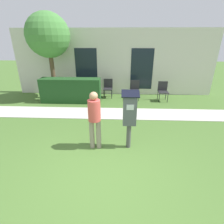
{
  "coord_description": "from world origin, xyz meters",
  "views": [
    {
      "loc": [
        0.31,
        -2.92,
        2.79
      ],
      "look_at": [
        0.13,
        1.11,
        1.05
      ],
      "focal_mm": 28.0,
      "sensor_mm": 36.0,
      "label": 1
    }
  ],
  "objects_px": {
    "outdoor_chair_middle": "(135,88)",
    "outdoor_chair_right": "(163,90)",
    "person_standing": "(94,116)",
    "outdoor_chair_left": "(108,87)",
    "parking_meter": "(130,113)"
  },
  "relations": [
    {
      "from": "outdoor_chair_left",
      "to": "outdoor_chair_middle",
      "type": "bearing_deg",
      "value": 1.33
    },
    {
      "from": "person_standing",
      "to": "outdoor_chair_middle",
      "type": "height_order",
      "value": "person_standing"
    },
    {
      "from": "person_standing",
      "to": "outdoor_chair_left",
      "type": "relative_size",
      "value": 1.76
    },
    {
      "from": "person_standing",
      "to": "outdoor_chair_middle",
      "type": "relative_size",
      "value": 1.76
    },
    {
      "from": "parking_meter",
      "to": "outdoor_chair_right",
      "type": "bearing_deg",
      "value": 65.98
    },
    {
      "from": "outdoor_chair_middle",
      "to": "parking_meter",
      "type": "bearing_deg",
      "value": -86.83
    },
    {
      "from": "person_standing",
      "to": "outdoor_chair_middle",
      "type": "xyz_separation_m",
      "value": [
        1.35,
        4.16,
        -0.4
      ]
    },
    {
      "from": "parking_meter",
      "to": "person_standing",
      "type": "relative_size",
      "value": 1.01
    },
    {
      "from": "parking_meter",
      "to": "outdoor_chair_middle",
      "type": "distance_m",
      "value": 4.16
    },
    {
      "from": "outdoor_chair_left",
      "to": "outdoor_chair_right",
      "type": "xyz_separation_m",
      "value": [
        2.6,
        -0.4,
        0.0
      ]
    },
    {
      "from": "outdoor_chair_right",
      "to": "parking_meter",
      "type": "bearing_deg",
      "value": -91.14
    },
    {
      "from": "outdoor_chair_middle",
      "to": "outdoor_chair_right",
      "type": "relative_size",
      "value": 1.0
    },
    {
      "from": "outdoor_chair_left",
      "to": "person_standing",
      "type": "bearing_deg",
      "value": -78.58
    },
    {
      "from": "outdoor_chair_left",
      "to": "outdoor_chair_right",
      "type": "bearing_deg",
      "value": 3.28
    },
    {
      "from": "person_standing",
      "to": "outdoor_chair_left",
      "type": "xyz_separation_m",
      "value": [
        0.05,
        4.41,
        -0.4
      ]
    }
  ]
}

